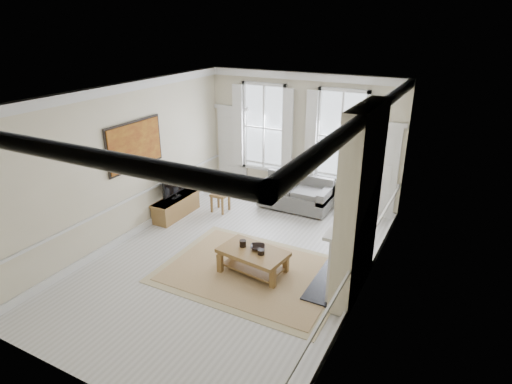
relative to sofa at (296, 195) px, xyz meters
The scene contains 23 objects.
floor 3.13m from the sofa, 92.11° to the right, with size 7.20×7.20×0.00m, color #B7B5AD.
ceiling 4.35m from the sofa, 92.11° to the right, with size 7.20×7.20×0.00m, color white.
back_wall 1.43m from the sofa, 103.12° to the left, with size 5.20×5.20×0.00m, color beige.
left_wall 4.34m from the sofa, 131.13° to the right, with size 7.20×7.20×0.00m, color beige.
right_wall 4.20m from the sofa, 51.36° to the right, with size 7.20×7.20×0.00m, color beige.
window_left 1.98m from the sofa, 159.25° to the left, with size 1.26×0.20×2.20m, color #B2BCC6, non-canonical shape.
window_right 1.86m from the sofa, 25.24° to the left, with size 1.26×0.20×2.20m, color #B2BCC6, non-canonical shape.
door_left 2.35m from the sofa, 168.23° to the left, with size 0.90×0.08×2.30m, color silver.
door_right 2.14m from the sofa, 13.12° to the left, with size 0.90×0.08×2.30m, color silver.
painting 4.23m from the sofa, 133.60° to the right, with size 0.05×1.66×1.06m, color #AE761D.
chimney_breast 3.95m from the sofa, 51.54° to the right, with size 0.35×1.70×3.38m, color beige.
hearth 3.48m from the sofa, 57.05° to the right, with size 0.55×1.50×0.05m, color black.
fireplace 3.60m from the sofa, 54.37° to the right, with size 0.21×1.45×1.33m.
mirror 3.96m from the sofa, 54.23° to the right, with size 0.06×1.26×1.06m, color #B88632.
sofa is the anchor object (origin of this frame).
side_table 1.96m from the sofa, 145.80° to the right, with size 0.42×0.42×0.49m.
rug 3.29m from the sofa, 81.99° to the right, with size 3.50×2.60×0.02m, color #A28353.
coffee_table 3.27m from the sofa, 81.99° to the right, with size 1.38×0.91×0.48m.
ceramic_pot_a 3.20m from the sofa, 86.31° to the right, with size 0.13×0.13×0.13m, color black.
ceramic_pot_b 3.36m from the sofa, 78.72° to the right, with size 0.13×0.13×0.10m, color black.
bowl 3.18m from the sofa, 80.85° to the right, with size 0.29×0.29×0.07m, color black.
tv_stand 3.07m from the sofa, 143.01° to the right, with size 0.44×1.38×0.49m, color brown.
tv 3.10m from the sofa, 142.76° to the right, with size 0.08×0.90×0.68m.
Camera 1 is at (3.94, -6.43, 4.62)m, focal length 30.00 mm.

